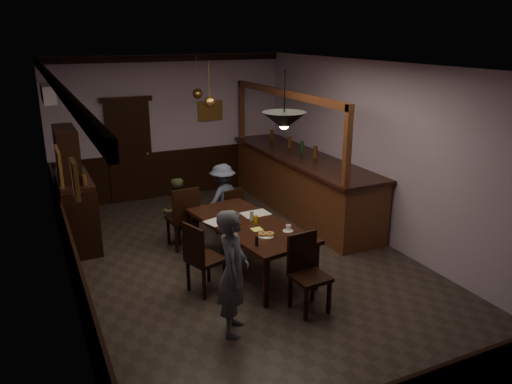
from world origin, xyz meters
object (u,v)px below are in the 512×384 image
chair_side (201,256)px  person_seated_left (177,211)px  chair_near (306,269)px  chair_far_right (231,210)px  person_standing (233,273)px  soda_can (256,220)px  coffee_cup (288,227)px  pendant_brass_far (197,94)px  person_seated_right (223,198)px  dining_table (250,227)px  chair_far_left (184,215)px  sideboard (75,199)px  pendant_iron (284,121)px  bar_counter (301,182)px  pendant_brass_mid (210,102)px

chair_side → person_seated_left: (0.21, 1.82, 0.01)m
chair_near → chair_side: bearing=134.9°
chair_far_right → person_standing: bearing=57.9°
chair_far_right → soda_can: size_ratio=7.32×
coffee_cup → pendant_brass_far: bearing=82.6°
chair_near → coffee_cup: bearing=73.4°
person_seated_right → coffee_cup: (0.18, -2.09, 0.18)m
chair_far_right → person_standing: (-1.10, -2.73, 0.29)m
dining_table → person_standing: person_standing is taller
dining_table → chair_far_left: chair_far_left is taller
chair_side → coffee_cup: bearing=-114.5°
chair_far_left → person_standing: 2.59m
sideboard → coffee_cup: bearing=-45.4°
dining_table → person_seated_right: (0.21, 1.60, -0.06)m
pendant_iron → chair_far_left: bearing=111.3°
person_standing → chair_side: bearing=30.6°
sideboard → chair_far_left: bearing=-31.5°
soda_can → bar_counter: bearing=45.5°
chair_near → person_seated_right: 2.90m
sideboard → bar_counter: (4.20, -0.24, -0.18)m
chair_far_right → pendant_iron: pendant_iron is taller
chair_far_right → pendant_brass_mid: (-0.15, 0.50, 1.82)m
person_seated_left → sideboard: sideboard is taller
soda_can → person_standing: bearing=-124.5°
dining_table → bar_counter: size_ratio=0.54×
chair_side → bar_counter: 3.65m
chair_near → pendant_iron: 1.90m
chair_near → pendant_brass_far: 4.70m
chair_far_left → pendant_iron: pendant_iron is taller
coffee_cup → bar_counter: size_ratio=0.02×
person_standing → person_seated_right: person_standing is taller
sideboard → soda_can: bearing=-43.6°
chair_far_right → person_seated_left: (-0.93, 0.13, 0.09)m
chair_side → chair_near: bearing=-149.1°
chair_side → bar_counter: size_ratio=0.23×
sideboard → pendant_brass_far: size_ratio=2.45×
person_standing → person_seated_left: person_standing is taller
dining_table → pendant_brass_mid: bearing=87.0°
bar_counter → pendant_brass_mid: (-1.89, -0.06, 1.68)m
chair_side → soda_can: 1.05m
person_seated_left → pendant_iron: 3.00m
dining_table → person_seated_right: size_ratio=1.87×
person_seated_left → chair_far_left: bearing=82.7°
dining_table → chair_far_left: (-0.64, 1.18, -0.10)m
dining_table → person_seated_left: bearing=115.0°
coffee_cup → dining_table: bearing=119.1°
person_seated_left → pendant_brass_mid: (0.78, 0.37, 1.73)m
pendant_brass_mid → pendant_brass_far: same height
chair_near → chair_side: (-1.10, 0.95, 0.00)m
chair_far_left → chair_side: 1.55m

